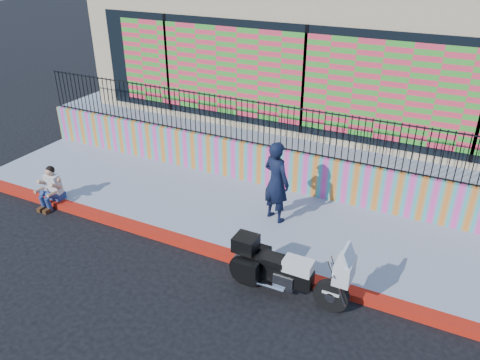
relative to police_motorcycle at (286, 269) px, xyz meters
The scene contains 10 objects.
ground 1.69m from the police_motorcycle, 160.04° to the left, with size 90.00×90.00×0.00m, color black.
red_curb 1.66m from the police_motorcycle, 160.04° to the left, with size 16.00×0.30×0.15m, color #A9200C.
sidewalk 2.69m from the police_motorcycle, 124.05° to the left, with size 16.00×3.00×0.15m, color #878FA2.
mural_wall 4.07m from the police_motorcycle, 111.31° to the left, with size 16.00×0.20×1.10m, color #EB3E9E.
metal_fence 4.25m from the police_motorcycle, 111.31° to the left, with size 15.80×0.04×1.20m, color black, non-canonical shape.
elevated_platform 9.01m from the police_motorcycle, 99.44° to the left, with size 16.00×10.00×1.25m, color #878FA2.
storefront_building 9.18m from the police_motorcycle, 99.67° to the left, with size 14.00×8.06×4.00m.
police_motorcycle is the anchor object (origin of this frame).
police_officer 2.59m from the police_motorcycle, 117.34° to the left, with size 0.72×0.47×1.97m, color black.
seated_man 6.57m from the police_motorcycle, behind, with size 0.54×0.71×1.06m.
Camera 1 is at (3.83, -7.16, 6.09)m, focal length 35.00 mm.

